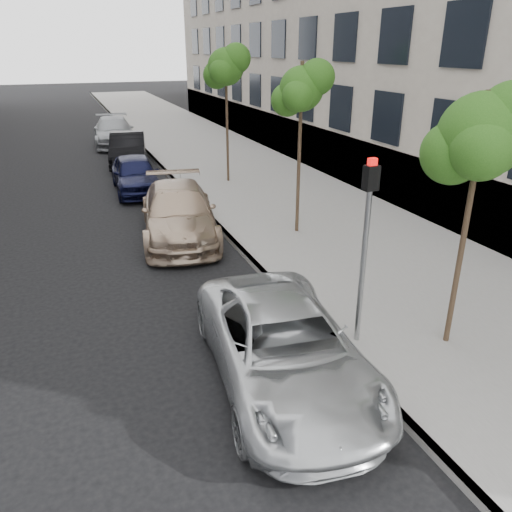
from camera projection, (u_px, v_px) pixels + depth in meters
ground at (337, 446)px, 7.12m from camera, size 160.00×160.00×0.00m
sidewalk at (195, 142)px, 29.12m from camera, size 6.40×72.00×0.14m
curb at (141, 146)px, 28.07m from camera, size 0.15×72.00×0.14m
tree_near at (482, 136)px, 7.95m from camera, size 1.73×1.53×4.66m
tree_mid at (302, 89)px, 13.43m from camera, size 1.58×1.38×4.84m
tree_far at (226, 67)px, 18.87m from camera, size 1.73×1.53×5.25m
signal_pole at (366, 233)px, 8.62m from camera, size 0.25×0.20×3.45m
minivan at (284, 347)px, 8.23m from camera, size 2.81×5.16×1.37m
suv at (179, 212)px, 14.67m from camera, size 2.93×5.44×1.50m
sedan_blue at (135, 174)px, 19.24m from camera, size 1.81×4.17×1.40m
sedan_black at (128, 149)px, 23.58m from camera, size 2.29×4.72×1.49m
sedan_rear at (114, 132)px, 28.29m from camera, size 2.54×5.44×1.53m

